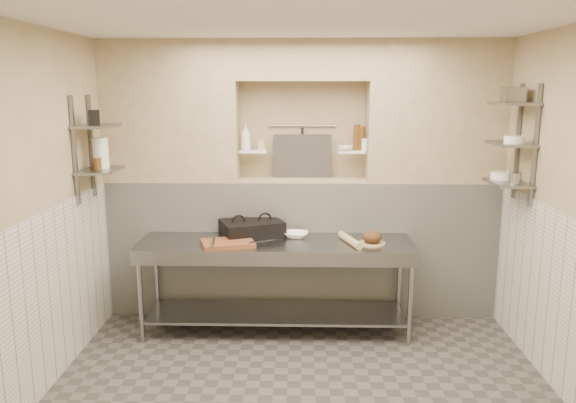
{
  "coord_description": "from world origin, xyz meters",
  "views": [
    {
      "loc": [
        -0.0,
        -3.95,
        2.33
      ],
      "look_at": [
        -0.12,
        0.9,
        1.35
      ],
      "focal_mm": 35.0,
      "sensor_mm": 36.0,
      "label": 1
    }
  ],
  "objects_px": {
    "mixing_bowl": "(296,235)",
    "prep_table": "(276,268)",
    "bottle_soap": "(246,137)",
    "panini_press": "(252,228)",
    "rolling_pin": "(350,240)",
    "bowl_alcove": "(345,148)",
    "jug_left": "(101,153)",
    "cutting_board": "(228,243)",
    "bread_loaf": "(372,237)"
  },
  "relations": [
    {
      "from": "panini_press",
      "to": "jug_left",
      "type": "relative_size",
      "value": 2.47
    },
    {
      "from": "jug_left",
      "to": "bread_loaf",
      "type": "bearing_deg",
      "value": 0.71
    },
    {
      "from": "prep_table",
      "to": "bowl_alcove",
      "type": "distance_m",
      "value": 1.4
    },
    {
      "from": "panini_press",
      "to": "bowl_alcove",
      "type": "height_order",
      "value": "bowl_alcove"
    },
    {
      "from": "cutting_board",
      "to": "jug_left",
      "type": "height_order",
      "value": "jug_left"
    },
    {
      "from": "mixing_bowl",
      "to": "bowl_alcove",
      "type": "height_order",
      "value": "bowl_alcove"
    },
    {
      "from": "bread_loaf",
      "to": "bowl_alcove",
      "type": "distance_m",
      "value": 0.99
    },
    {
      "from": "prep_table",
      "to": "bowl_alcove",
      "type": "xyz_separation_m",
      "value": [
        0.68,
        0.54,
        1.09
      ]
    },
    {
      "from": "cutting_board",
      "to": "bowl_alcove",
      "type": "xyz_separation_m",
      "value": [
        1.12,
        0.67,
        0.81
      ]
    },
    {
      "from": "mixing_bowl",
      "to": "prep_table",
      "type": "bearing_deg",
      "value": -140.05
    },
    {
      "from": "cutting_board",
      "to": "bowl_alcove",
      "type": "relative_size",
      "value": 3.14
    },
    {
      "from": "cutting_board",
      "to": "bottle_soap",
      "type": "height_order",
      "value": "bottle_soap"
    },
    {
      "from": "mixing_bowl",
      "to": "bowl_alcove",
      "type": "relative_size",
      "value": 1.54
    },
    {
      "from": "bowl_alcove",
      "to": "prep_table",
      "type": "bearing_deg",
      "value": -141.62
    },
    {
      "from": "prep_table",
      "to": "bread_loaf",
      "type": "bearing_deg",
      "value": -3.18
    },
    {
      "from": "mixing_bowl",
      "to": "bread_loaf",
      "type": "distance_m",
      "value": 0.74
    },
    {
      "from": "panini_press",
      "to": "jug_left",
      "type": "xyz_separation_m",
      "value": [
        -1.35,
        -0.29,
        0.77
      ]
    },
    {
      "from": "cutting_board",
      "to": "bread_loaf",
      "type": "distance_m",
      "value": 1.35
    },
    {
      "from": "panini_press",
      "to": "cutting_board",
      "type": "bearing_deg",
      "value": -142.58
    },
    {
      "from": "prep_table",
      "to": "rolling_pin",
      "type": "bearing_deg",
      "value": -3.52
    },
    {
      "from": "panini_press",
      "to": "bowl_alcove",
      "type": "relative_size",
      "value": 4.6
    },
    {
      "from": "bread_loaf",
      "to": "bottle_soap",
      "type": "distance_m",
      "value": 1.63
    },
    {
      "from": "panini_press",
      "to": "jug_left",
      "type": "height_order",
      "value": "jug_left"
    },
    {
      "from": "bowl_alcove",
      "to": "panini_press",
      "type": "bearing_deg",
      "value": -160.27
    },
    {
      "from": "panini_press",
      "to": "rolling_pin",
      "type": "relative_size",
      "value": 1.53
    },
    {
      "from": "rolling_pin",
      "to": "bowl_alcove",
      "type": "height_order",
      "value": "bowl_alcove"
    },
    {
      "from": "cutting_board",
      "to": "rolling_pin",
      "type": "height_order",
      "value": "rolling_pin"
    },
    {
      "from": "rolling_pin",
      "to": "bowl_alcove",
      "type": "distance_m",
      "value": 0.99
    },
    {
      "from": "bowl_alcove",
      "to": "jug_left",
      "type": "bearing_deg",
      "value": -164.69
    },
    {
      "from": "prep_table",
      "to": "rolling_pin",
      "type": "height_order",
      "value": "rolling_pin"
    },
    {
      "from": "jug_left",
      "to": "prep_table",
      "type": "bearing_deg",
      "value": 2.91
    },
    {
      "from": "bread_loaf",
      "to": "bottle_soap",
      "type": "bearing_deg",
      "value": 153.71
    },
    {
      "from": "bottle_soap",
      "to": "jug_left",
      "type": "bearing_deg",
      "value": -153.18
    },
    {
      "from": "bowl_alcove",
      "to": "mixing_bowl",
      "type": "bearing_deg",
      "value": -142.27
    },
    {
      "from": "prep_table",
      "to": "jug_left",
      "type": "relative_size",
      "value": 9.32
    },
    {
      "from": "bowl_alcove",
      "to": "jug_left",
      "type": "relative_size",
      "value": 0.54
    },
    {
      "from": "rolling_pin",
      "to": "cutting_board",
      "type": "bearing_deg",
      "value": -175.54
    },
    {
      "from": "mixing_bowl",
      "to": "bread_loaf",
      "type": "height_order",
      "value": "bread_loaf"
    },
    {
      "from": "prep_table",
      "to": "bottle_soap",
      "type": "xyz_separation_m",
      "value": [
        -0.33,
        0.56,
        1.2
      ]
    },
    {
      "from": "bread_loaf",
      "to": "jug_left",
      "type": "distance_m",
      "value": 2.61
    },
    {
      "from": "panini_press",
      "to": "bread_loaf",
      "type": "height_order",
      "value": "panini_press"
    },
    {
      "from": "cutting_board",
      "to": "rolling_pin",
      "type": "relative_size",
      "value": 1.04
    },
    {
      "from": "mixing_bowl",
      "to": "bowl_alcove",
      "type": "xyz_separation_m",
      "value": [
        0.49,
        0.38,
        0.81
      ]
    },
    {
      "from": "cutting_board",
      "to": "prep_table",
      "type": "bearing_deg",
      "value": 16.71
    },
    {
      "from": "bowl_alcove",
      "to": "bread_loaf",
      "type": "bearing_deg",
      "value": -69.63
    },
    {
      "from": "bottle_soap",
      "to": "bowl_alcove",
      "type": "height_order",
      "value": "bottle_soap"
    },
    {
      "from": "prep_table",
      "to": "bottle_soap",
      "type": "height_order",
      "value": "bottle_soap"
    },
    {
      "from": "mixing_bowl",
      "to": "rolling_pin",
      "type": "height_order",
      "value": "rolling_pin"
    },
    {
      "from": "prep_table",
      "to": "mixing_bowl",
      "type": "xyz_separation_m",
      "value": [
        0.2,
        0.16,
        0.29
      ]
    },
    {
      "from": "prep_table",
      "to": "bread_loaf",
      "type": "distance_m",
      "value": 0.96
    }
  ]
}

